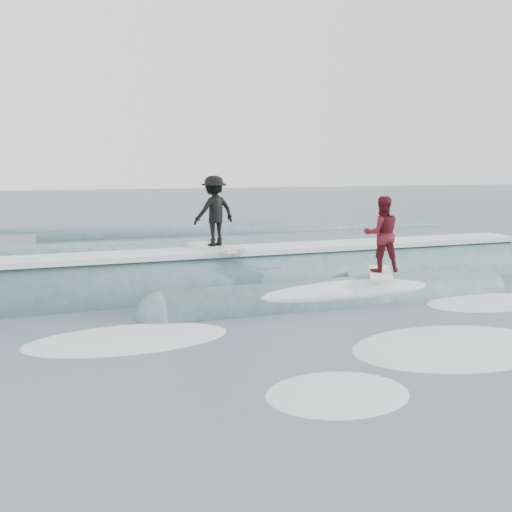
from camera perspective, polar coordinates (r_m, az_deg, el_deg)
name	(u,v)px	position (r m, az deg, el deg)	size (l,w,h in m)	color
ground	(324,340)	(11.47, 6.86, -8.35)	(160.00, 160.00, 0.00)	#3C4C58
breaking_wave	(260,290)	(15.66, 0.38, -3.44)	(21.12, 3.90, 2.23)	#3B6064
surfer_black	(214,213)	(15.37, -4.20, 4.29)	(1.37, 2.07, 1.98)	silver
surfer_red	(381,237)	(14.97, 12.44, 1.87)	(1.47, 2.01, 2.04)	white
whitewater	(407,346)	(11.44, 14.83, -8.65)	(11.95, 6.75, 0.10)	white
far_swells	(140,238)	(27.91, -11.53, 1.75)	(35.20, 8.65, 0.80)	#3B6064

